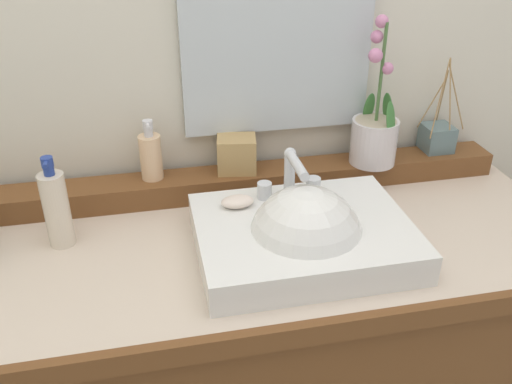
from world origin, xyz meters
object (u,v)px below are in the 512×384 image
(potted_plant, at_px, (375,133))
(trinket_box, at_px, (237,154))
(soap_bar, at_px, (237,202))
(sink_basin, at_px, (304,239))
(reed_diffuser, at_px, (437,137))
(soap_dispenser, at_px, (151,155))
(lotion_bottle, at_px, (56,208))

(potted_plant, height_order, trinket_box, potted_plant)
(soap_bar, bearing_deg, sink_basin, -40.22)
(potted_plant, bearing_deg, reed_diffuser, 9.94)
(soap_dispenser, distance_m, lotion_bottle, 0.25)
(trinket_box, height_order, lotion_bottle, lotion_bottle)
(soap_bar, bearing_deg, lotion_bottle, 174.18)
(reed_diffuser, bearing_deg, trinket_box, -179.00)
(soap_bar, distance_m, lotion_bottle, 0.37)
(sink_basin, distance_m, trinket_box, 0.31)
(potted_plant, distance_m, trinket_box, 0.34)
(soap_dispenser, bearing_deg, sink_basin, -45.21)
(soap_bar, relative_size, trinket_box, 0.77)
(soap_bar, distance_m, reed_diffuser, 0.59)
(sink_basin, xyz_separation_m, soap_dispenser, (-0.29, 0.29, 0.08))
(soap_dispenser, xyz_separation_m, reed_diffuser, (0.73, 0.01, -0.02))
(reed_diffuser, height_order, lotion_bottle, reed_diffuser)
(lotion_bottle, bearing_deg, sink_basin, -15.83)
(lotion_bottle, bearing_deg, reed_diffuser, 9.68)
(sink_basin, xyz_separation_m, lotion_bottle, (-0.49, 0.14, 0.05))
(soap_dispenser, relative_size, lotion_bottle, 0.72)
(soap_dispenser, height_order, lotion_bottle, same)
(potted_plant, bearing_deg, trinket_box, 175.92)
(sink_basin, height_order, lotion_bottle, lotion_bottle)
(sink_basin, distance_m, reed_diffuser, 0.53)
(sink_basin, bearing_deg, soap_bar, 139.78)
(potted_plant, height_order, lotion_bottle, potted_plant)
(sink_basin, xyz_separation_m, potted_plant, (0.25, 0.26, 0.10))
(sink_basin, distance_m, potted_plant, 0.38)
(soap_bar, relative_size, soap_dispenser, 0.49)
(soap_dispenser, xyz_separation_m, trinket_box, (0.20, -0.00, -0.02))
(soap_bar, distance_m, soap_dispenser, 0.26)
(soap_dispenser, bearing_deg, reed_diffuser, 0.51)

